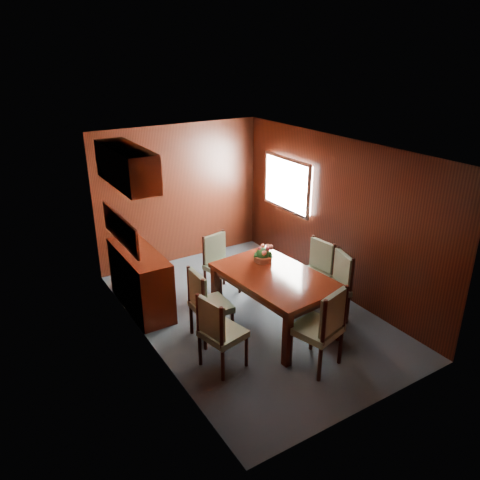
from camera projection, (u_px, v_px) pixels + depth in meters
ground at (250, 313)px, 6.75m from camera, size 4.50×4.50×0.00m
room_shell at (232, 201)px, 6.33m from camera, size 3.06×4.52×2.41m
sideboard at (141, 280)px, 6.76m from camera, size 0.48×1.40×0.90m
dining_table at (275, 282)px, 6.23m from camera, size 1.18×1.74×0.78m
chair_left_near at (218, 329)px, 5.41m from camera, size 0.53×0.55×0.98m
chair_left_far at (206, 301)px, 5.97m from camera, size 0.47×0.49×1.00m
chair_right_near at (335, 282)px, 6.46m from camera, size 0.55×0.57×0.99m
chair_right_far at (316, 269)px, 6.87m from camera, size 0.49×0.51×0.97m
chair_head at (323, 325)px, 5.41m from camera, size 0.62×0.60×1.07m
chair_foot at (219, 261)px, 7.17m from camera, size 0.53×0.51×0.95m
flower_centerpiece at (263, 252)px, 6.53m from camera, size 0.28×0.28×0.28m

